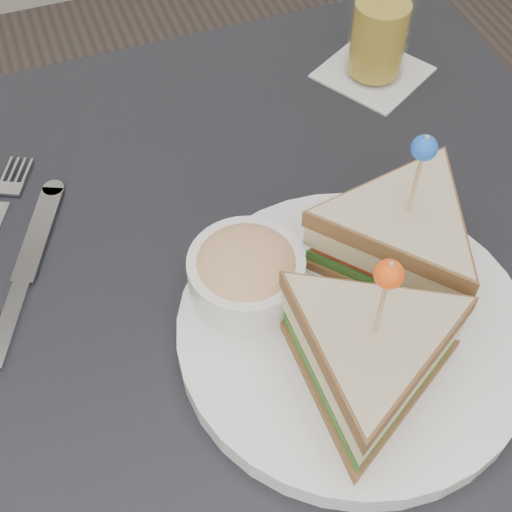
% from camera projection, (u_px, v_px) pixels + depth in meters
% --- Properties ---
extents(table, '(0.80, 0.80, 0.75)m').
position_uv_depth(table, '(250.00, 345.00, 0.70)').
color(table, black).
rests_on(table, ground).
extents(plate_meal, '(0.33, 0.32, 0.18)m').
position_uv_depth(plate_meal, '(364.00, 300.00, 0.58)').
color(plate_meal, white).
rests_on(plate_meal, table).
extents(cutlery_knife, '(0.11, 0.20, 0.01)m').
position_uv_depth(cutlery_knife, '(25.00, 274.00, 0.65)').
color(cutlery_knife, silver).
rests_on(cutlery_knife, table).
extents(drink_set, '(0.15, 0.15, 0.14)m').
position_uv_depth(drink_set, '(380.00, 28.00, 0.78)').
color(drink_set, silver).
rests_on(drink_set, table).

